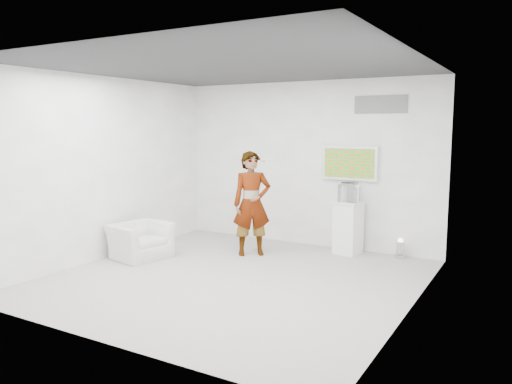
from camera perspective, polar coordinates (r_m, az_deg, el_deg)
room at (r=7.04m, az=-2.58°, el=1.91°), size 5.01×5.01×3.00m
tv at (r=8.88m, az=10.67°, el=3.27°), size 1.00×0.08×0.60m
logo_decal at (r=8.75m, az=14.05°, el=9.67°), size 0.90×0.02×0.30m
person at (r=8.46m, az=-0.49°, el=-1.33°), size 0.77×0.74×1.77m
armchair at (r=8.59m, az=-13.11°, el=-5.43°), size 0.94×1.03×0.58m
pedestal at (r=8.76m, az=10.48°, el=-4.02°), size 0.51×0.51×0.91m
floor_uplight at (r=8.71m, az=16.16°, el=-6.25°), size 0.24×0.24×0.32m
vitrine at (r=8.66m, az=10.58°, el=-0.08°), size 0.31×0.31×0.30m
console at (r=8.67m, az=10.57°, el=-0.30°), size 0.10×0.18×0.24m
wii_remote at (r=8.57m, az=1.00°, el=3.55°), size 0.16×0.11×0.04m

